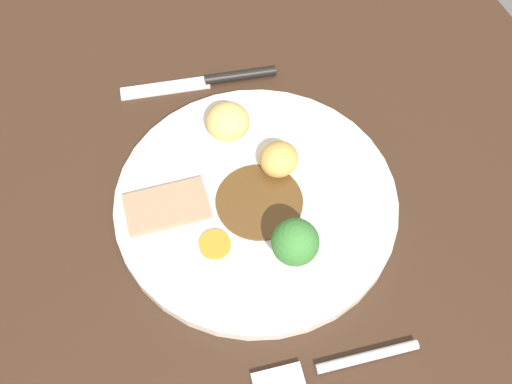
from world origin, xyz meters
TOP-DOWN VIEW (x-y plane):
  - dining_table at (0.00, 0.00)cm, footprint 120.00×84.00cm
  - dinner_plate at (3.17, -1.35)cm, footprint 29.06×29.06cm
  - gravy_pool at (2.50, -1.48)cm, footprint 8.89×8.89cm
  - meat_slice_main at (4.88, 7.54)cm, footprint 5.16×8.60cm
  - roast_potato_left at (11.98, -1.26)cm, footprint 6.42×6.45cm
  - roast_potato_right at (5.74, -4.77)cm, footprint 5.46×5.55cm
  - carrot_coin_front at (-0.69, 4.23)cm, footprint 3.11×3.11cm
  - broccoli_floret at (-4.56, -2.41)cm, footprint 4.46×4.46cm
  - fork at (-14.96, -1.99)cm, footprint 2.95×15.32cm
  - knife at (20.77, -2.13)cm, footprint 4.27×18.50cm

SIDE VIEW (x-z plane):
  - dining_table at x=0.00cm, z-range 0.00..3.60cm
  - fork at x=-14.96cm, z-range 3.54..4.44cm
  - knife at x=20.77cm, z-range 3.45..4.65cm
  - dinner_plate at x=3.17cm, z-range 3.60..5.00cm
  - gravy_pool at x=2.50cm, z-range 5.00..5.30cm
  - carrot_coin_front at x=-0.69cm, z-range 5.00..5.46cm
  - meat_slice_main at x=4.88cm, z-range 5.00..5.80cm
  - roast_potato_right at x=5.74cm, z-range 5.00..8.32cm
  - roast_potato_left at x=11.98cm, z-range 5.00..8.87cm
  - broccoli_floret at x=-4.56cm, z-range 5.56..11.32cm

